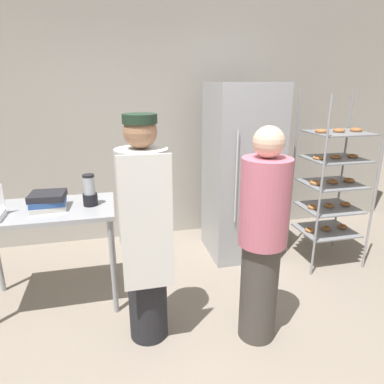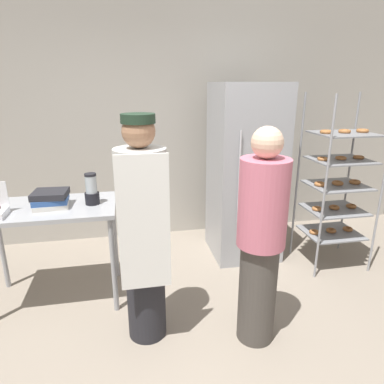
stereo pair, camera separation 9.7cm
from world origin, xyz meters
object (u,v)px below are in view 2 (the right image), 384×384
at_px(baking_rack, 337,184).
at_px(binder_stack, 51,199).
at_px(refrigerator, 245,173).
at_px(person_baker, 143,230).
at_px(person_customer, 261,239).
at_px(blender_pitcher, 92,191).

distance_m(baking_rack, binder_stack, 2.70).
height_order(refrigerator, person_baker, refrigerator).
relative_size(person_baker, person_customer, 1.04).
relative_size(baking_rack, person_customer, 1.11).
relative_size(blender_pitcher, person_customer, 0.17).
relative_size(refrigerator, person_baker, 1.12).
distance_m(refrigerator, blender_pitcher, 1.63).
xyz_separation_m(baking_rack, binder_stack, (-2.69, -0.14, 0.07)).
bearing_deg(binder_stack, refrigerator, 16.44).
distance_m(blender_pitcher, person_baker, 0.73).
relative_size(refrigerator, baking_rack, 1.05).
xyz_separation_m(baking_rack, blender_pitcher, (-2.37, -0.13, 0.12)).
distance_m(binder_stack, person_baker, 0.93).
xyz_separation_m(refrigerator, blender_pitcher, (-1.54, -0.54, 0.06)).
height_order(binder_stack, person_baker, person_baker).
xyz_separation_m(baking_rack, person_baker, (-1.98, -0.74, -0.00)).
bearing_deg(baking_rack, blender_pitcher, -176.81).
height_order(baking_rack, person_customer, baking_rack).
distance_m(blender_pitcher, person_customer, 1.43).
height_order(refrigerator, blender_pitcher, refrigerator).
distance_m(baking_rack, person_baker, 2.11).
bearing_deg(person_customer, refrigerator, 75.05).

